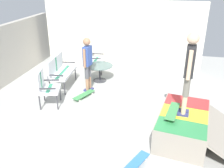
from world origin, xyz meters
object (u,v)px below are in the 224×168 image
Objects in this scene: skate_ramp at (184,125)px; person_watching at (88,61)px; patio_bench at (59,69)px; person_skater at (189,68)px; patio_table at (100,70)px; skateboard_on_ramp at (173,111)px; patio_chair_near_house at (93,57)px; skateboard_by_bench at (84,95)px; skateboard_spare at (135,164)px; patio_chair_by_wall at (45,85)px.

person_watching reaches higher than skate_ramp.
person_skater is (-1.97, -3.78, 1.05)m from patio_bench.
skateboard_on_ramp is (-2.81, -2.41, 0.29)m from patio_table.
patio_chair_near_house is 0.57× the size of person_skater.
skateboard_by_bench is (1.36, 2.83, -0.22)m from skate_ramp.
person_skater is (-3.46, -3.09, 1.05)m from patio_chair_near_house.
patio_chair_near_house is at bearing 11.07° from person_watching.
skateboard_on_ramp is (-0.12, 0.29, 0.39)m from skate_ramp.
skate_ramp is at bearing -116.86° from patio_bench.
patio_bench reaches higher than skateboard_spare.
patio_bench is 1.43× the size of patio_table.
person_skater is (-1.89, -2.78, 0.67)m from person_watching.
patio_table is at bearing 44.18° from person_skater.
person_skater is 2.16m from skateboard_spare.
skateboard_by_bench and skateboard_spare have the same top height.
patio_chair_by_wall is at bearing 153.32° from patio_table.
patio_table is at bearing -10.18° from person_watching.
patio_bench is 0.76× the size of person_watching.
person_skater reaches higher than patio_chair_near_house.
patio_chair_near_house reaches higher than patio_table.
person_watching is (1.19, -0.86, 0.38)m from patio_chair_by_wall.
patio_table is 1.38m from skateboard_by_bench.
patio_chair_near_house is at bearing -24.90° from patio_bench.
skate_ramp is 2.55× the size of skateboard_spare.
patio_chair_near_house is 1.13× the size of patio_table.
patio_bench is at bearing 122.94° from patio_table.
skateboard_by_bench is (-0.59, -1.01, -0.53)m from patio_bench.
skate_ramp is 4.68m from patio_chair_near_house.
patio_bench and patio_chair_near_house have the same top height.
patio_table is (0.74, -1.14, -0.21)m from patio_bench.
patio_bench is 0.72× the size of person_skater.
skateboard_spare is (-2.57, -1.90, 0.00)m from skateboard_by_bench.
skateboard_by_bench is (-1.33, 0.13, -0.32)m from patio_table.
skate_ramp is 3.79m from patio_chair_by_wall.
skate_ramp is 4.32m from patio_bench.
patio_chair_near_house is 2.17m from skateboard_by_bench.
patio_table is 1.11× the size of skateboard_by_bench.
patio_chair_near_house is at bearing 38.87° from skateboard_on_ramp.
skateboard_spare is at bearing 149.68° from skateboard_on_ramp.
skate_ramp is 2.51× the size of skateboard_on_ramp.
person_skater reaches higher than skateboard_on_ramp.
person_watching is at bearing -35.98° from patio_chair_by_wall.
patio_bench reaches higher than skateboard_by_bench.
skate_ramp is at bearing -100.44° from patio_chair_by_wall.
patio_chair_by_wall is at bearing 76.81° from skateboard_on_ramp.
skateboard_on_ramp is (-1.99, -2.56, -0.30)m from person_watching.
person_skater reaches higher than person_watching.
patio_bench is 4.33m from skateboard_spare.
patio_chair_by_wall is 3.40m from skateboard_spare.
skateboard_spare is 1.41m from skateboard_on_ramp.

